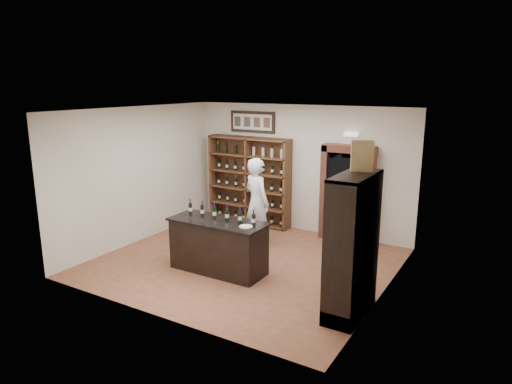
% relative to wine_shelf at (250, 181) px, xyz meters
% --- Properties ---
extents(floor, '(5.50, 5.50, 0.00)m').
position_rel_wine_shelf_xyz_m(floor, '(1.30, -2.33, -1.10)').
color(floor, '#98583C').
rests_on(floor, ground).
extents(ceiling, '(5.50, 5.50, 0.00)m').
position_rel_wine_shelf_xyz_m(ceiling, '(1.30, -2.33, 1.90)').
color(ceiling, white).
rests_on(ceiling, wall_back).
extents(wall_back, '(5.50, 0.04, 3.00)m').
position_rel_wine_shelf_xyz_m(wall_back, '(1.30, 0.17, 0.40)').
color(wall_back, silver).
rests_on(wall_back, ground).
extents(wall_left, '(0.04, 5.00, 3.00)m').
position_rel_wine_shelf_xyz_m(wall_left, '(-1.45, -2.33, 0.40)').
color(wall_left, silver).
rests_on(wall_left, ground).
extents(wall_right, '(0.04, 5.00, 3.00)m').
position_rel_wine_shelf_xyz_m(wall_right, '(4.05, -2.33, 0.40)').
color(wall_right, silver).
rests_on(wall_right, ground).
extents(wine_shelf, '(2.20, 0.38, 2.20)m').
position_rel_wine_shelf_xyz_m(wine_shelf, '(0.00, 0.00, 0.00)').
color(wine_shelf, brown).
rests_on(wine_shelf, ground).
extents(framed_picture, '(1.25, 0.04, 0.52)m').
position_rel_wine_shelf_xyz_m(framed_picture, '(0.00, 0.14, 1.45)').
color(framed_picture, black).
rests_on(framed_picture, wall_back).
extents(arched_doorway, '(1.17, 0.35, 2.17)m').
position_rel_wine_shelf_xyz_m(arched_doorway, '(2.55, -0.00, 0.04)').
color(arched_doorway, black).
rests_on(arched_doorway, ground).
extents(emergency_light, '(0.30, 0.10, 0.10)m').
position_rel_wine_shelf_xyz_m(emergency_light, '(2.55, 0.09, 1.30)').
color(emergency_light, white).
rests_on(emergency_light, wall_back).
extents(tasting_counter, '(1.88, 0.78, 1.00)m').
position_rel_wine_shelf_xyz_m(tasting_counter, '(1.10, -2.93, -0.61)').
color(tasting_counter, black).
rests_on(tasting_counter, ground).
extents(counter_bottle_0, '(0.07, 0.07, 0.30)m').
position_rel_wine_shelf_xyz_m(counter_bottle_0, '(0.38, -2.84, 0.01)').
color(counter_bottle_0, black).
rests_on(counter_bottle_0, tasting_counter).
extents(counter_bottle_1, '(0.07, 0.07, 0.30)m').
position_rel_wine_shelf_xyz_m(counter_bottle_1, '(0.67, -2.84, 0.01)').
color(counter_bottle_1, black).
rests_on(counter_bottle_1, tasting_counter).
extents(counter_bottle_2, '(0.07, 0.07, 0.30)m').
position_rel_wine_shelf_xyz_m(counter_bottle_2, '(0.96, -2.84, 0.01)').
color(counter_bottle_2, black).
rests_on(counter_bottle_2, tasting_counter).
extents(counter_bottle_3, '(0.07, 0.07, 0.30)m').
position_rel_wine_shelf_xyz_m(counter_bottle_3, '(1.24, -2.84, 0.01)').
color(counter_bottle_3, black).
rests_on(counter_bottle_3, tasting_counter).
extents(counter_bottle_4, '(0.07, 0.07, 0.30)m').
position_rel_wine_shelf_xyz_m(counter_bottle_4, '(1.53, -2.84, 0.01)').
color(counter_bottle_4, black).
rests_on(counter_bottle_4, tasting_counter).
extents(counter_bottle_5, '(0.07, 0.07, 0.30)m').
position_rel_wine_shelf_xyz_m(counter_bottle_5, '(1.82, -2.84, 0.01)').
color(counter_bottle_5, black).
rests_on(counter_bottle_5, tasting_counter).
extents(side_cabinet, '(0.48, 1.20, 2.20)m').
position_rel_wine_shelf_xyz_m(side_cabinet, '(3.82, -3.23, -0.35)').
color(side_cabinet, black).
rests_on(side_cabinet, ground).
extents(shopkeeper, '(0.84, 0.71, 1.95)m').
position_rel_wine_shelf_xyz_m(shopkeeper, '(1.01, -1.37, -0.13)').
color(shopkeeper, white).
rests_on(shopkeeper, ground).
extents(plate, '(0.24, 0.24, 0.02)m').
position_rel_wine_shelf_xyz_m(plate, '(1.76, -3.00, -0.09)').
color(plate, beige).
rests_on(plate, tasting_counter).
extents(wine_crate, '(0.35, 0.25, 0.46)m').
position_rel_wine_shelf_xyz_m(wine_crate, '(3.78, -2.97, 1.33)').
color(wine_crate, tan).
rests_on(wine_crate, side_cabinet).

